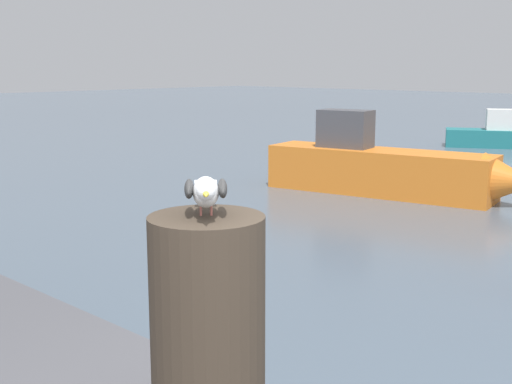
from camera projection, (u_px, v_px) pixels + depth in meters
mooring_post at (208, 322)px, 2.38m from camera, size 0.41×0.41×0.76m
seagull at (206, 191)px, 2.28m from camera, size 0.32×0.30×0.14m
boat_orange at (395, 169)px, 13.46m from camera, size 5.44×1.99×1.67m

